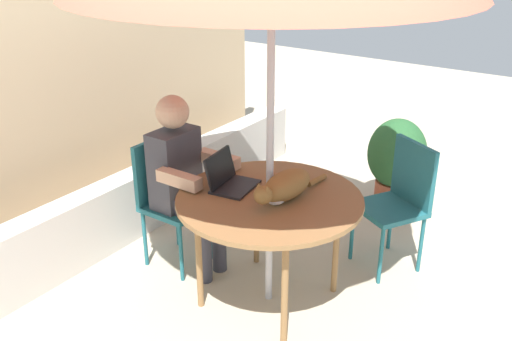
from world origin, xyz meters
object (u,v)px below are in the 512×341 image
Objects in this scene: chair_occupied at (167,192)px; cat at (284,187)px; patio_table at (269,205)px; chair_empty at (400,195)px; laptop at (228,177)px; potted_plant_near_fence at (396,159)px; person_seated at (183,175)px.

chair_occupied is 1.40× the size of cat.
chair_empty is (0.87, -0.51, -0.15)m from patio_table.
laptop is 0.39m from cat.
potted_plant_near_fence is (0.81, 0.35, -0.10)m from chair_empty.
cat is at bearing -88.19° from person_seated.
laptop reaches higher than chair_empty.
patio_table is 1.02m from chair_empty.
person_seated is 1.91m from potted_plant_near_fence.
chair_occupied is (0.00, 0.85, -0.15)m from patio_table.
chair_occupied is at bearing 149.03° from potted_plant_near_fence.
potted_plant_near_fence is at bearing -15.02° from laptop.
patio_table is at bearing 105.69° from cat.
chair_occupied is at bearing 122.71° from chair_empty.
chair_empty is at bearing -41.91° from laptop.
chair_occupied is at bearing 87.43° from laptop.
person_seated is 1.57× the size of potted_plant_near_fence.
potted_plant_near_fence is (1.69, -0.16, -0.24)m from patio_table.
cat is (-0.85, 0.42, 0.28)m from chair_empty.
person_seated reaches higher than chair_empty.
cat is at bearing -88.49° from chair_occupied.
chair_occupied is 2.72× the size of laptop.
chair_occupied is at bearing 91.51° from cat.
potted_plant_near_fence is (1.69, -0.85, -0.26)m from person_seated.
chair_occupied is 0.98m from cat.
patio_table is 1.75× the size of cat.
chair_occupied is 0.73× the size of person_seated.
person_seated is 3.74× the size of laptop.
chair_empty is at bearing -57.29° from chair_occupied.
chair_occupied is at bearing 90.00° from patio_table.
patio_table is 0.16m from cat.
chair_empty is 1.49m from person_seated.
chair_empty reaches higher than potted_plant_near_fence.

